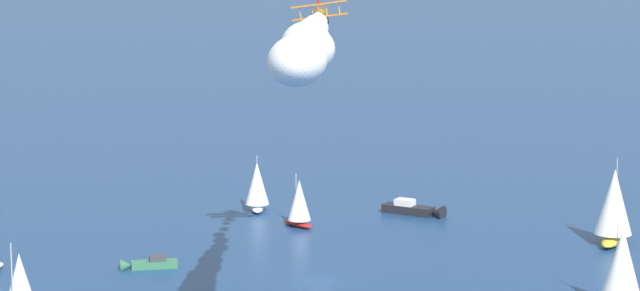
% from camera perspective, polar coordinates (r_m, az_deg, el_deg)
% --- Properties ---
extents(ground_plane, '(2000.00, 2000.00, 0.00)m').
position_cam_1_polar(ground_plane, '(174.01, 0.00, -5.91)').
color(ground_plane, navy).
extents(sailboat_near_centre, '(6.09, 10.16, 12.76)m').
position_cam_1_polar(sailboat_near_centre, '(196.56, 12.69, -2.59)').
color(sailboat_near_centre, gold).
rests_on(sailboat_near_centre, ground_plane).
extents(sailboat_far_port, '(7.79, 8.41, 11.57)m').
position_cam_1_polar(sailboat_far_port, '(164.09, 13.01, -5.21)').
color(sailboat_far_port, '#9E9993').
rests_on(sailboat_far_port, ground_plane).
extents(sailboat_offshore, '(5.04, 7.35, 9.17)m').
position_cam_1_polar(sailboat_offshore, '(214.69, -2.76, -1.78)').
color(sailboat_offshore, white).
rests_on(sailboat_offshore, ground_plane).
extents(sailboat_mid_cluster, '(6.43, 5.21, 8.39)m').
position_cam_1_polar(sailboat_mid_cluster, '(203.50, -0.91, -2.51)').
color(sailboat_mid_cluster, '#B21E1E').
rests_on(sailboat_mid_cluster, ground_plane).
extents(motorboat_outer_ring_a, '(10.85, 5.00, 3.05)m').
position_cam_1_polar(motorboat_outer_ring_a, '(213.05, 4.22, -2.81)').
color(motorboat_outer_ring_a, black).
rests_on(motorboat_outer_ring_a, ground_plane).
extents(motorboat_outer_ring_b, '(7.81, 5.53, 2.27)m').
position_cam_1_polar(motorboat_outer_ring_b, '(181.51, -7.58, -5.14)').
color(motorboat_outer_ring_b, '#33704C').
rests_on(motorboat_outer_ring_b, ground_plane).
extents(biplane_lead, '(7.44, 7.09, 3.65)m').
position_cam_1_polar(biplane_lead, '(168.32, -0.00, 5.77)').
color(biplane_lead, orange).
extents(smoke_trail_lead, '(17.21, 50.51, 5.89)m').
position_cam_1_polar(smoke_trail_lead, '(126.98, -0.61, 4.43)').
color(smoke_trail_lead, white).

